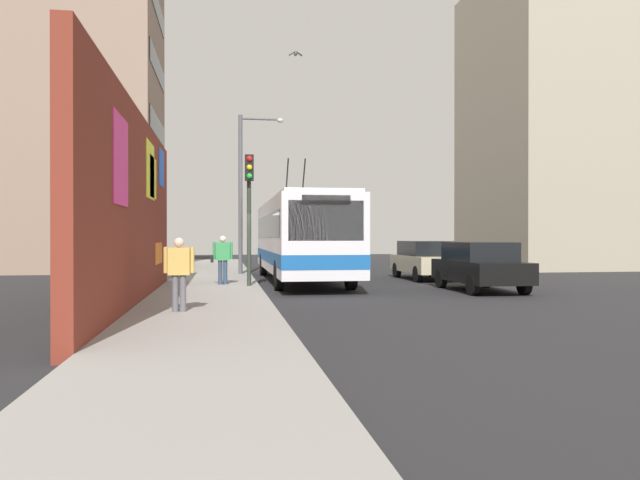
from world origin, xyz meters
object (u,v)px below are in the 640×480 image
at_px(city_bus, 300,236).
at_px(pedestrian_near_wall, 179,269).
at_px(street_lamp, 245,183).
at_px(traffic_light, 249,198).
at_px(parked_car_champagne, 425,259).
at_px(parked_car_black, 480,265).
at_px(pedestrian_midblock, 222,256).

relative_size(city_bus, pedestrian_near_wall, 7.71).
xyz_separation_m(pedestrian_near_wall, street_lamp, (13.19, -1.88, 3.03)).
bearing_deg(traffic_light, street_lamp, -1.01).
bearing_deg(pedestrian_near_wall, parked_car_champagne, -40.64).
distance_m(pedestrian_near_wall, street_lamp, 13.66).
distance_m(city_bus, traffic_light, 4.52).
relative_size(parked_car_champagne, traffic_light, 1.01).
xyz_separation_m(pedestrian_near_wall, traffic_light, (6.54, -1.77, 1.95)).
relative_size(parked_car_black, pedestrian_midblock, 2.51).
distance_m(parked_car_black, parked_car_champagne, 5.37).
bearing_deg(traffic_light, pedestrian_midblock, 45.25).
relative_size(city_bus, parked_car_black, 2.99).
distance_m(city_bus, parked_car_champagne, 5.30).
xyz_separation_m(parked_car_champagne, street_lamp, (2.57, 7.23, 3.27)).
height_order(pedestrian_midblock, pedestrian_near_wall, pedestrian_midblock).
distance_m(parked_car_champagne, street_lamp, 8.34).
bearing_deg(city_bus, traffic_light, 150.38).
xyz_separation_m(city_bus, street_lamp, (2.86, 2.03, 2.31)).
bearing_deg(parked_car_black, city_bus, 45.69).
height_order(pedestrian_near_wall, street_lamp, street_lamp).
distance_m(pedestrian_midblock, street_lamp, 6.59).
bearing_deg(city_bus, parked_car_black, -134.31).
bearing_deg(street_lamp, parked_car_champagne, -109.54).
distance_m(parked_car_black, pedestrian_near_wall, 10.52).
distance_m(pedestrian_near_wall, traffic_light, 7.05).
bearing_deg(pedestrian_near_wall, parked_car_black, -60.07).
relative_size(city_bus, street_lamp, 1.78).
height_order(city_bus, parked_car_black, city_bus).
height_order(parked_car_black, pedestrian_midblock, pedestrian_midblock).
bearing_deg(pedestrian_midblock, parked_car_black, -104.66).
xyz_separation_m(parked_car_black, traffic_light, (1.29, 7.35, 2.19)).
bearing_deg(traffic_light, pedestrian_near_wall, 164.89).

